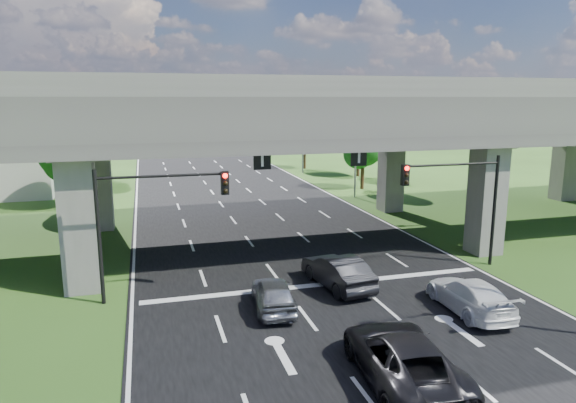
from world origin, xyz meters
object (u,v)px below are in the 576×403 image
streetlight_beyond (300,125)px  car_dark (337,271)px  signal_right (461,191)px  car_silver (274,294)px  car_white (469,296)px  car_trailing (402,358)px  signal_left (150,209)px  streetlight_far (352,133)px

streetlight_beyond → car_dark: size_ratio=2.10×
signal_right → streetlight_beyond: (2.27, 36.06, 1.66)m
car_silver → car_white: size_ratio=0.85×
car_trailing → car_white: bearing=-136.7°
signal_left → car_silver: (4.92, -2.67, -3.46)m
car_dark → car_white: size_ratio=0.99×
streetlight_far → car_white: size_ratio=2.07×
signal_right → car_dark: 7.96m
streetlight_beyond → car_silver: 41.17m
car_dark → car_trailing: (-1.03, -8.40, 0.02)m
car_dark → car_white: 6.06m
signal_right → car_dark: bearing=-172.5°
car_silver → car_trailing: bearing=117.1°
signal_left → car_white: (12.87, -5.14, -3.46)m
signal_left → car_dark: size_ratio=1.26×
streetlight_far → streetlight_beyond: same height
streetlight_beyond → car_white: size_ratio=2.07×
car_white → signal_right: bearing=-115.6°
signal_right → streetlight_beyond: 36.17m
car_trailing → streetlight_far: bearing=-104.2°
streetlight_far → car_silver: size_ratio=2.44×
signal_left → streetlight_far: 26.95m
signal_right → car_dark: size_ratio=1.26×
streetlight_beyond → car_white: 41.82m
streetlight_far → streetlight_beyond: (0.00, 16.00, 0.00)m
car_trailing → signal_left: bearing=-46.0°
signal_right → car_white: (-2.78, -5.14, -3.46)m
streetlight_far → signal_right: bearing=-96.5°
streetlight_far → streetlight_beyond: bearing=90.0°
car_silver → car_white: car_white is taller
streetlight_far → car_trailing: streetlight_far is taller
car_dark → car_trailing: bearing=75.3°
car_dark → car_trailing: 8.47m
car_white → signal_left: bearing=-18.9°
car_white → car_trailing: bearing=40.8°
car_dark → streetlight_far: bearing=-121.9°
streetlight_far → car_white: bearing=-101.3°
streetlight_far → car_white: 26.20m
streetlight_far → streetlight_beyond: 16.00m
signal_right → streetlight_far: bearing=83.5°
signal_left → car_trailing: signal_left is taller
streetlight_far → car_dark: streetlight_far is taller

